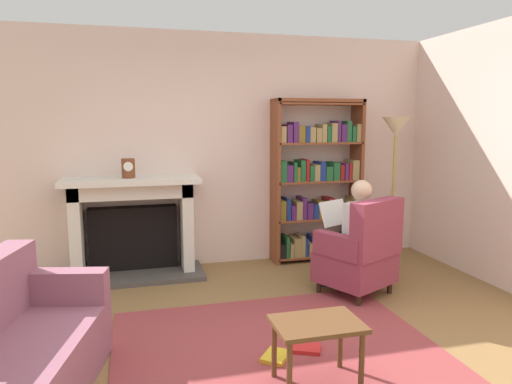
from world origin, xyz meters
The scene contains 12 objects.
ground centered at (0.00, 0.00, 0.00)m, with size 14.00×14.00×0.00m, color olive.
back_wall centered at (0.00, 2.55, 1.35)m, with size 5.60×0.10×2.70m, color beige.
side_wall_right centered at (2.65, 1.25, 1.35)m, with size 0.10×5.20×2.70m, color beige.
area_rug centered at (0.00, 0.30, 0.01)m, with size 2.40×1.80×0.01m, color brown.
fireplace centered at (-1.01, 2.30, 0.58)m, with size 1.48×0.64×1.10m.
mantel_clock centered at (-1.03, 2.20, 1.20)m, with size 0.14×0.14×0.21m.
bookshelf centered at (1.17, 2.33, 0.95)m, with size 1.10×0.32×1.96m.
armchair_reading centered at (1.13, 1.09, 0.42)m, with size 0.85×0.84×0.97m.
seated_reader centered at (1.08, 1.19, 0.62)m, with size 0.52×0.60×1.14m.
side_table centered at (0.10, -0.30, 0.37)m, with size 0.56×0.39×0.44m.
scattered_books centered at (0.07, 0.11, 0.03)m, with size 0.52×0.31×0.03m.
floor_lamp centered at (1.95, 1.90, 1.48)m, with size 0.32×0.32×1.74m.
Camera 1 is at (-1.00, -2.92, 1.70)m, focal length 32.89 mm.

